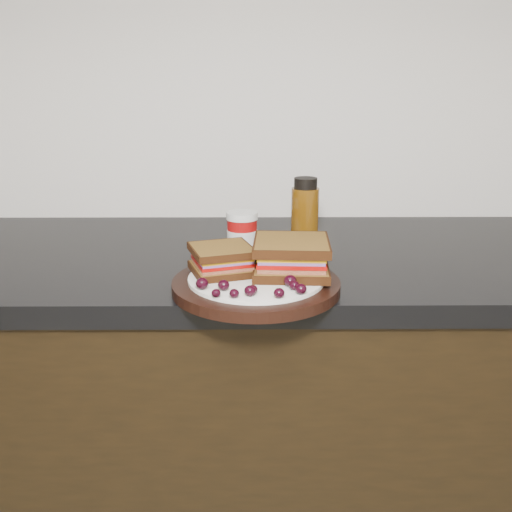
{
  "coord_description": "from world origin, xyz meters",
  "views": [
    {
      "loc": [
        0.27,
        0.58,
        1.24
      ],
      "look_at": [
        0.28,
        1.47,
        0.96
      ],
      "focal_mm": 40.0,
      "sensor_mm": 36.0,
      "label": 1
    }
  ],
  "objects": [
    {
      "name": "grape_6",
      "position": [
        0.31,
        1.37,
        0.93
      ],
      "size": [
        0.02,
        0.02,
        0.02
      ],
      "primitive_type": "ellipsoid",
      "color": "black",
      "rests_on": "plate"
    },
    {
      "name": "condiment_jar",
      "position": [
        0.25,
        1.66,
        0.95
      ],
      "size": [
        0.07,
        0.07,
        0.09
      ],
      "primitive_type": "cylinder",
      "rotation": [
        0.0,
        0.0,
        0.18
      ],
      "color": "#980B0B",
      "rests_on": "countertop"
    },
    {
      "name": "grape_15",
      "position": [
        0.22,
        1.5,
        0.93
      ],
      "size": [
        0.02,
        0.02,
        0.02
      ],
      "primitive_type": "ellipsoid",
      "color": "black",
      "rests_on": "plate"
    },
    {
      "name": "grape_3",
      "position": [
        0.24,
        1.37,
        0.93
      ],
      "size": [
        0.02,
        0.02,
        0.01
      ],
      "primitive_type": "ellipsoid",
      "color": "black",
      "rests_on": "plate"
    },
    {
      "name": "grape_8",
      "position": [
        0.33,
        1.41,
        0.93
      ],
      "size": [
        0.02,
        0.02,
        0.02
      ],
      "primitive_type": "ellipsoid",
      "color": "black",
      "rests_on": "plate"
    },
    {
      "name": "grape_13",
      "position": [
        0.33,
        1.52,
        0.93
      ],
      "size": [
        0.02,
        0.02,
        0.02
      ],
      "primitive_type": "ellipsoid",
      "color": "black",
      "rests_on": "plate"
    },
    {
      "name": "grape_16",
      "position": [
        0.2,
        1.47,
        0.93
      ],
      "size": [
        0.02,
        0.02,
        0.02
      ],
      "primitive_type": "ellipsoid",
      "color": "black",
      "rests_on": "plate"
    },
    {
      "name": "sandwich_right",
      "position": [
        0.34,
        1.49,
        0.95
      ],
      "size": [
        0.13,
        0.13,
        0.06
      ],
      "primitive_type": null,
      "rotation": [
        0.0,
        0.0,
        -0.06
      ],
      "color": "brown",
      "rests_on": "plate"
    },
    {
      "name": "grape_14",
      "position": [
        0.22,
        1.52,
        0.93
      ],
      "size": [
        0.02,
        0.02,
        0.02
      ],
      "primitive_type": "ellipsoid",
      "color": "black",
      "rests_on": "plate"
    },
    {
      "name": "grape_18",
      "position": [
        0.22,
        1.52,
        0.93
      ],
      "size": [
        0.02,
        0.02,
        0.02
      ],
      "primitive_type": "ellipsoid",
      "color": "black",
      "rests_on": "plate"
    },
    {
      "name": "plate",
      "position": [
        0.28,
        1.47,
        0.91
      ],
      "size": [
        0.28,
        0.28,
        0.02
      ],
      "primitive_type": "cylinder",
      "color": "black",
      "rests_on": "countertop"
    },
    {
      "name": "grape_5",
      "position": [
        0.27,
        1.39,
        0.93
      ],
      "size": [
        0.02,
        0.02,
        0.01
      ],
      "primitive_type": "ellipsoid",
      "color": "black",
      "rests_on": "plate"
    },
    {
      "name": "grape_4",
      "position": [
        0.27,
        1.38,
        0.93
      ],
      "size": [
        0.02,
        0.02,
        0.02
      ],
      "primitive_type": "ellipsoid",
      "color": "black",
      "rests_on": "plate"
    },
    {
      "name": "wall_back",
      "position": [
        0.0,
        2.0,
        1.35
      ],
      "size": [
        4.0,
        0.01,
        2.7
      ],
      "primitive_type": "cube",
      "color": "white",
      "rests_on": "ground_plane"
    },
    {
      "name": "grape_10",
      "position": [
        0.37,
        1.46,
        0.93
      ],
      "size": [
        0.02,
        0.02,
        0.02
      ],
      "primitive_type": "ellipsoid",
      "color": "black",
      "rests_on": "plate"
    },
    {
      "name": "countertop",
      "position": [
        0.0,
        1.7,
        0.88
      ],
      "size": [
        3.98,
        0.6,
        0.04
      ],
      "primitive_type": "cube",
      "color": "black",
      "rests_on": "base_cabinets"
    },
    {
      "name": "oil_bottle",
      "position": [
        0.38,
        1.69,
        0.98
      ],
      "size": [
        0.07,
        0.07,
        0.15
      ],
      "primitive_type": "cylinder",
      "rotation": [
        0.0,
        0.0,
        -0.43
      ],
      "color": "#523008",
      "rests_on": "countertop"
    },
    {
      "name": "grape_2",
      "position": [
        0.22,
        1.38,
        0.93
      ],
      "size": [
        0.01,
        0.01,
        0.01
      ],
      "primitive_type": "ellipsoid",
      "color": "black",
      "rests_on": "plate"
    },
    {
      "name": "grape_11",
      "position": [
        0.35,
        1.47,
        0.93
      ],
      "size": [
        0.02,
        0.02,
        0.02
      ],
      "primitive_type": "ellipsoid",
      "color": "black",
      "rests_on": "plate"
    },
    {
      "name": "grape_1",
      "position": [
        0.23,
        1.41,
        0.93
      ],
      "size": [
        0.02,
        0.02,
        0.02
      ],
      "primitive_type": "ellipsoid",
      "color": "black",
      "rests_on": "plate"
    },
    {
      "name": "grape_12",
      "position": [
        0.34,
        1.5,
        0.93
      ],
      "size": [
        0.02,
        0.02,
        0.02
      ],
      "primitive_type": "ellipsoid",
      "color": "black",
      "rests_on": "plate"
    },
    {
      "name": "grape_19",
      "position": [
        0.2,
        1.51,
        0.93
      ],
      "size": [
        0.02,
        0.02,
        0.02
      ],
      "primitive_type": "ellipsoid",
      "color": "black",
      "rests_on": "plate"
    },
    {
      "name": "grape_9",
      "position": [
        0.33,
        1.42,
        0.93
      ],
      "size": [
        0.02,
        0.02,
        0.02
      ],
      "primitive_type": "ellipsoid",
      "color": "black",
      "rests_on": "plate"
    },
    {
      "name": "base_cabinets",
      "position": [
        0.0,
        1.7,
        0.43
      ],
      "size": [
        3.96,
        0.58,
        0.86
      ],
      "primitive_type": "cube",
      "color": "black",
      "rests_on": "ground_plane"
    },
    {
      "name": "grape_17",
      "position": [
        0.2,
        1.46,
        0.93
      ],
      "size": [
        0.02,
        0.02,
        0.02
      ],
      "primitive_type": "ellipsoid",
      "color": "black",
      "rests_on": "plate"
    },
    {
      "name": "grape_7",
      "position": [
        0.34,
        1.39,
        0.93
      ],
      "size": [
        0.02,
        0.02,
        0.02
      ],
      "primitive_type": "ellipsoid",
      "color": "black",
      "rests_on": "plate"
    },
    {
      "name": "grape_0",
      "position": [
        0.19,
        1.41,
        0.93
      ],
      "size": [
        0.02,
        0.02,
        0.02
      ],
      "primitive_type": "ellipsoid",
      "color": "black",
      "rests_on": "plate"
    },
    {
      "name": "sandwich_left",
      "position": [
        0.22,
        1.49,
        0.95
      ],
      "size": [
        0.12,
        0.12,
        0.05
      ],
      "primitive_type": null,
      "rotation": [
        0.0,
        0.0,
        0.31
      ],
      "color": "brown",
      "rests_on": "plate"
    },
    {
      "name": "grape_20",
      "position": [
        0.23,
        1.46,
        0.93
      ],
      "size": [
        0.02,
        0.02,
        0.01
      ],
      "primitive_type": "ellipsoid",
      "color": "black",
      "rests_on": "plate"
    }
  ]
}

